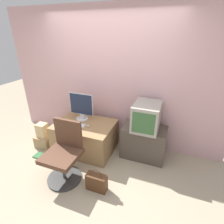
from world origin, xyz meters
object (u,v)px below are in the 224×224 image
at_px(office_chair, 64,155).
at_px(mouse, 88,126).
at_px(crt_tv, 146,116).
at_px(handbag, 97,182).
at_px(book, 40,156).
at_px(cardboard_box_lower, 44,141).
at_px(keyboard, 76,125).
at_px(main_monitor, 81,107).

bearing_deg(office_chair, mouse, 84.88).
bearing_deg(crt_tv, mouse, -165.67).
xyz_separation_m(crt_tv, handbag, (-0.49, -1.01, -0.70)).
distance_m(handbag, book, 1.38).
height_order(mouse, office_chair, office_chair).
bearing_deg(mouse, cardboard_box_lower, -171.18).
bearing_deg(handbag, mouse, 124.13).
xyz_separation_m(keyboard, book, (-0.59, -0.44, -0.57)).
bearing_deg(book, handbag, -12.67).
bearing_deg(main_monitor, book, -129.99).
height_order(keyboard, handbag, keyboard).
bearing_deg(main_monitor, handbag, -52.38).
relative_size(crt_tv, book, 2.74).
height_order(crt_tv, cardboard_box_lower, crt_tv).
bearing_deg(cardboard_box_lower, crt_tv, 11.67).
relative_size(handbag, book, 1.83).
height_order(keyboard, mouse, mouse).
bearing_deg(handbag, main_monitor, 127.62).
relative_size(keyboard, mouse, 6.83).
bearing_deg(office_chair, cardboard_box_lower, 148.86).
height_order(cardboard_box_lower, handbag, handbag).
distance_m(keyboard, mouse, 0.24).
height_order(cardboard_box_lower, book, cardboard_box_lower).
xyz_separation_m(crt_tv, office_chair, (-1.06, -0.94, -0.41)).
distance_m(crt_tv, handbag, 1.32).
relative_size(keyboard, handbag, 0.94).
bearing_deg(mouse, book, -151.49).
relative_size(crt_tv, cardboard_box_lower, 1.77).
bearing_deg(mouse, crt_tv, 14.33).
relative_size(mouse, book, 0.25).
height_order(main_monitor, office_chair, main_monitor).
relative_size(main_monitor, mouse, 10.32).
distance_m(keyboard, cardboard_box_lower, 0.86).
xyz_separation_m(main_monitor, keyboard, (0.01, -0.25, -0.25)).
bearing_deg(office_chair, keyboard, 105.01).
bearing_deg(book, office_chair, -17.03).
height_order(keyboard, cardboard_box_lower, keyboard).
xyz_separation_m(mouse, crt_tv, (1.00, 0.26, 0.25)).
xyz_separation_m(cardboard_box_lower, book, (0.12, -0.30, -0.11)).
relative_size(mouse, handbag, 0.14).
relative_size(main_monitor, handbag, 1.41).
distance_m(crt_tv, cardboard_box_lower, 2.12).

